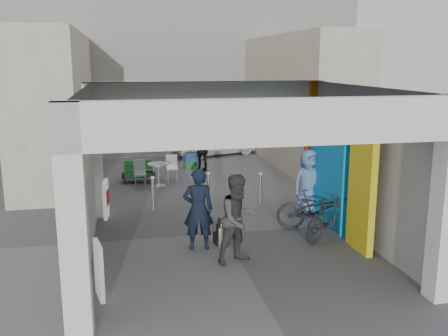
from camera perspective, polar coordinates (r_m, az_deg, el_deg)
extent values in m
plane|color=#5C5C61|center=(12.01, -0.12, -7.47)|extent=(90.00, 90.00, 0.00)
cube|color=silver|center=(7.48, -16.87, -6.18)|extent=(0.40, 0.40, 3.50)
cube|color=silver|center=(13.30, -14.66, 1.87)|extent=(0.40, 0.40, 3.50)
cube|color=silver|center=(9.11, 24.14, -3.47)|extent=(0.40, 0.40, 3.50)
cube|color=#C8580B|center=(14.28, 10.14, 2.77)|extent=(0.40, 0.40, 3.50)
plane|color=silver|center=(10.37, -15.45, -1.03)|extent=(0.00, 6.40, 6.40)
plane|color=#A4A4A9|center=(11.60, 15.58, 0.34)|extent=(0.00, 6.40, 6.40)
cube|color=#0C7DC3|center=(12.60, 11.81, -0.17)|extent=(0.15, 2.00, 2.80)
cube|color=gold|center=(11.02, 15.50, -2.13)|extent=(0.15, 1.00, 2.80)
plane|color=beige|center=(10.35, 0.99, 9.19)|extent=(6.40, 6.40, 0.00)
cube|color=silver|center=(13.35, -1.90, 8.36)|extent=(6.40, 0.30, 0.70)
cube|color=silver|center=(7.44, 6.12, 5.24)|extent=(6.40, 0.30, 0.70)
cube|color=white|center=(13.52, -2.02, 8.19)|extent=(4.20, 0.05, 0.55)
cube|color=silver|center=(25.18, -6.62, 12.01)|extent=(18.00, 4.00, 8.00)
cube|color=#515966|center=(23.34, -5.99, 4.63)|extent=(16.20, 0.06, 1.80)
cube|color=white|center=(23.08, -11.10, 8.88)|extent=(2.60, 0.06, 0.50)
cube|color=red|center=(23.38, -2.39, 9.13)|extent=(2.20, 0.06, 0.50)
cube|color=beige|center=(18.78, -18.58, 6.85)|extent=(2.00, 9.00, 5.00)
cube|color=beige|center=(19.83, 8.41, 7.60)|extent=(2.00, 9.00, 5.00)
cylinder|color=#9A9CA2|center=(13.79, -8.11, -2.96)|extent=(0.09, 0.09, 0.93)
cylinder|color=#9A9CA2|center=(14.14, -1.78, -2.45)|extent=(0.09, 0.09, 0.94)
cylinder|color=#9A9CA2|center=(14.41, 4.16, -2.33)|extent=(0.09, 0.09, 0.87)
cube|color=white|center=(9.04, -14.10, -11.27)|extent=(0.19, 0.55, 1.00)
cube|color=red|center=(9.01, -13.85, -10.97)|extent=(0.12, 0.39, 0.40)
cube|color=white|center=(13.38, -13.35, -3.50)|extent=(0.14, 0.56, 1.00)
cube|color=red|center=(13.37, -13.18, -3.28)|extent=(0.08, 0.39, 0.40)
cylinder|color=#A1A1A6|center=(16.51, -7.49, -0.79)|extent=(0.06, 0.06, 0.73)
cylinder|color=#A1A1A6|center=(16.59, -7.46, -1.98)|extent=(0.44, 0.44, 0.02)
cylinder|color=#A1A1A6|center=(16.43, -7.53, 0.44)|extent=(0.71, 0.71, 0.05)
cube|color=#A1A1A6|center=(16.31, -9.54, -1.51)|extent=(0.38, 0.38, 0.45)
cube|color=#A1A1A6|center=(16.39, -9.62, 0.16)|extent=(0.38, 0.05, 0.45)
cube|color=#A1A1A6|center=(17.07, -5.92, -0.79)|extent=(0.38, 0.38, 0.45)
cube|color=#A1A1A6|center=(17.15, -6.02, 0.80)|extent=(0.38, 0.05, 0.45)
cube|color=#A1A1A6|center=(17.11, -8.64, -0.84)|extent=(0.38, 0.38, 0.45)
cube|color=#A1A1A6|center=(17.19, -8.72, 0.75)|extent=(0.38, 0.05, 0.45)
cube|color=black|center=(17.18, -9.73, -1.12)|extent=(1.12, 0.56, 0.28)
cube|color=#175320|center=(17.01, -9.73, -0.77)|extent=(0.93, 0.33, 0.17)
cube|color=#175320|center=(17.11, -9.77, -0.06)|extent=(0.93, 0.33, 0.17)
cube|color=#175320|center=(17.21, -9.80, 0.64)|extent=(0.93, 0.33, 0.17)
cube|color=#175320|center=(19.07, -3.89, 0.35)|extent=(0.52, 0.45, 0.28)
cube|color=navy|center=(19.01, -3.90, 1.18)|extent=(0.52, 0.45, 0.28)
cube|color=black|center=(11.31, -0.42, -8.06)|extent=(0.25, 0.33, 0.25)
cube|color=black|center=(11.13, -0.29, -7.39)|extent=(0.20, 0.17, 0.37)
cube|color=white|center=(11.05, -0.19, -7.76)|extent=(0.16, 0.03, 0.35)
cylinder|color=white|center=(11.10, -0.51, -8.35)|extent=(0.05, 0.05, 0.29)
cylinder|color=white|center=(11.13, 0.08, -8.31)|extent=(0.05, 0.05, 0.29)
sphere|color=black|center=(11.03, -0.27, -6.31)|extent=(0.20, 0.20, 0.20)
cube|color=white|center=(10.94, -0.16, -6.58)|extent=(0.08, 0.12, 0.06)
cone|color=black|center=(11.03, -0.58, -5.80)|extent=(0.07, 0.07, 0.08)
cone|color=black|center=(11.05, -0.05, -5.76)|extent=(0.07, 0.07, 0.08)
imported|color=black|center=(10.80, -2.97, -4.73)|extent=(0.69, 0.48, 1.80)
imported|color=#3A393C|center=(10.10, 1.68, -5.83)|extent=(1.09, 0.98, 1.84)
imported|color=#5979AE|center=(13.33, 9.58, -1.66)|extent=(0.98, 0.75, 1.78)
imported|color=black|center=(18.41, -2.48, 2.11)|extent=(1.02, 0.55, 1.65)
imported|color=black|center=(12.27, 10.74, -4.68)|extent=(2.12, 1.31, 1.05)
imported|color=black|center=(11.73, 11.89, -5.65)|extent=(1.69, 1.22, 1.00)
imported|color=silver|center=(21.71, -1.17, 3.20)|extent=(4.11, 2.59, 1.30)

